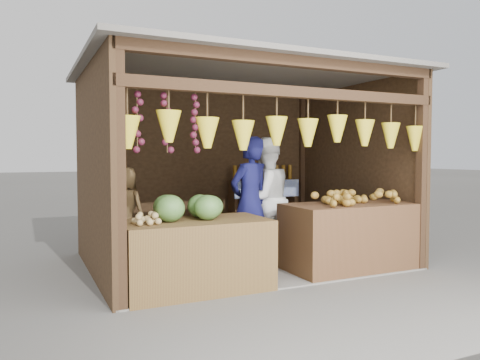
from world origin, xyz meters
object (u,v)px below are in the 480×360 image
at_px(man_standing, 250,202).
at_px(vendor_seated, 125,209).
at_px(woman_standing, 265,199).
at_px(counter_left, 195,255).
at_px(counter_right, 351,236).

height_order(man_standing, vendor_seated, man_standing).
bearing_deg(woman_standing, counter_left, 24.26).
bearing_deg(woman_standing, man_standing, 24.28).
xyz_separation_m(counter_left, vendor_seated, (-0.56, 1.07, 0.42)).
height_order(counter_right, man_standing, man_standing).
distance_m(counter_left, counter_right, 2.17).
bearing_deg(vendor_seated, counter_left, 161.01).
bearing_deg(counter_right, counter_left, -179.22).
xyz_separation_m(counter_right, woman_standing, (-0.79, 0.91, 0.44)).
distance_m(counter_right, man_standing, 1.40).
height_order(counter_left, counter_right, counter_right).
bearing_deg(woman_standing, counter_right, 121.09).
xyz_separation_m(counter_left, man_standing, (1.02, 0.69, 0.48)).
distance_m(woman_standing, vendor_seated, 1.94).
relative_size(woman_standing, vendor_seated, 1.60).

